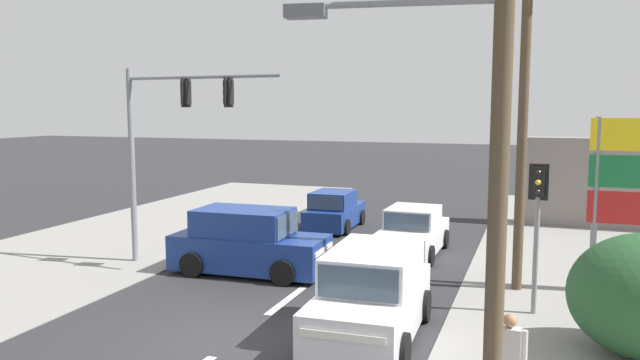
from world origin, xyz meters
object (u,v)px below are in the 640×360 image
Objects in this scene: suv_oncoming_mid at (248,243)px; pedestrian_at_kerb at (509,357)px; utility_pole_foreground_right at (489,122)px; sedan_crossing_left at (412,233)px; hatchback_receding_far at (334,211)px; suv_oncoming_near at (372,297)px; shopping_plaza_sign at (633,180)px; pedestal_signal_right_kerb at (537,213)px; utility_pole_midground_right at (523,112)px; traffic_signal_mast at (165,130)px.

pedestrian_at_kerb is at bearing -39.15° from suv_oncoming_mid.
utility_pole_foreground_right is at bearing -46.53° from suv_oncoming_mid.
sedan_crossing_left is (4.08, 3.90, -0.18)m from suv_oncoming_mid.
hatchback_receding_far is (-3.77, 3.23, -0.00)m from sedan_crossing_left.
hatchback_receding_far is 15.18m from pedestrian_at_kerb.
suv_oncoming_mid is 7.14m from hatchback_receding_far.
suv_oncoming_near reaches higher than pedestrian_at_kerb.
shopping_plaza_sign reaches higher than pedestrian_at_kerb.
sedan_crossing_left is 1.17× the size of hatchback_receding_far.
utility_pole_foreground_right reaches higher than suv_oncoming_mid.
pedestal_signal_right_kerb is 6.52m from sedan_crossing_left.
utility_pole_foreground_right is at bearing -91.34° from utility_pole_midground_right.
traffic_signal_mast is 1.40× the size of sedan_crossing_left.
shopping_plaza_sign is 6.96m from sedan_crossing_left.
pedestrian_at_kerb is (-2.61, -7.67, -2.06)m from shopping_plaza_sign.
pedestrian_at_kerb is at bearing -89.11° from utility_pole_midground_right.
suv_oncoming_near is 2.82× the size of pedestrian_at_kerb.
pedestrian_at_kerb is (0.11, -7.05, -3.79)m from utility_pole_midground_right.
sedan_crossing_left is (-3.20, 11.59, -3.97)m from utility_pole_foreground_right.
suv_oncoming_near is 3.76m from pedestrian_at_kerb.
sedan_crossing_left is at bearing 158.47° from shopping_plaza_sign.
utility_pole_foreground_right reaches higher than pedestrian_at_kerb.
suv_oncoming_mid is (-7.29, 7.69, -3.79)m from utility_pole_foreground_right.
utility_pole_midground_right reaches higher than suv_oncoming_near.
pedestal_signal_right_kerb is 0.78× the size of suv_oncoming_mid.
utility_pole_midground_right is 8.00m from pedestrian_at_kerb.
utility_pole_foreground_right is 9.78m from shopping_plaza_sign.
suv_oncoming_near is (-2.57, 3.92, -3.79)m from utility_pole_foreground_right.
utility_pole_foreground_right is at bearing -37.49° from traffic_signal_mast.
suv_oncoming_mid is at bearing -136.31° from sedan_crossing_left.
suv_oncoming_near is (-2.77, -4.63, -3.83)m from utility_pole_midground_right.
traffic_signal_mast reaches higher than hatchback_receding_far.
utility_pole_foreground_right is 4.05m from pedestrian_at_kerb.
utility_pole_foreground_right is at bearing -95.60° from pedestal_signal_right_kerb.
utility_pole_foreground_right is 0.96× the size of utility_pole_midground_right.
pedestal_signal_right_kerb is 11.33m from hatchback_receding_far.
shopping_plaza_sign is 1.26× the size of hatchback_receding_far.
utility_pole_midground_right is 3.04m from pedestal_signal_right_kerb.
sedan_crossing_left is (-3.40, 3.04, -4.01)m from utility_pole_midground_right.
utility_pole_foreground_right reaches higher than pedestal_signal_right_kerb.
suv_oncoming_near is at bearing -85.25° from sedan_crossing_left.
pedestal_signal_right_kerb is 8.15m from suv_oncoming_mid.
suv_oncoming_mid is at bearing 0.97° from traffic_signal_mast.
sedan_crossing_left is at bearing 43.69° from suv_oncoming_mid.
utility_pole_midground_right is at bearing 5.11° from traffic_signal_mast.
shopping_plaza_sign is at bearing -21.53° from sedan_crossing_left.
sedan_crossing_left is (-3.85, 4.98, -1.71)m from pedestal_signal_right_kerb.
pedestal_signal_right_kerb reaches higher than suv_oncoming_near.
shopping_plaza_sign is (2.27, 2.56, 0.57)m from pedestal_signal_right_kerb.
traffic_signal_mast is at bearing 142.51° from utility_pole_foreground_right.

